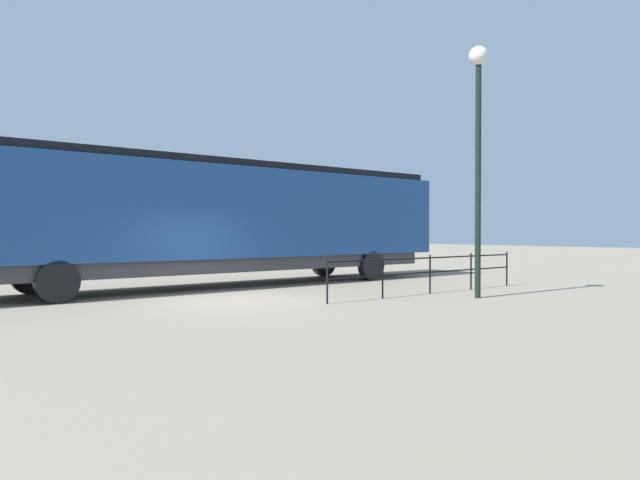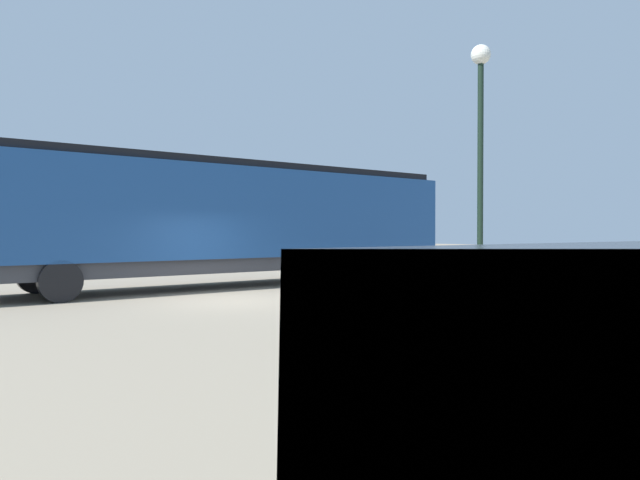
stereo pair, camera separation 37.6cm
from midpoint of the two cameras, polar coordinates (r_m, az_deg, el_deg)
ground_plane at (r=15.74m, az=-7.96°, el=-5.87°), size 120.00×120.00×0.00m
locomotive at (r=20.04m, az=-7.26°, el=2.22°), size 3.12×17.39×4.13m
lamp_post at (r=16.87m, az=16.05°, el=11.23°), size 0.54×0.54×6.93m
platform_fence at (r=17.53m, az=11.55°, el=-2.74°), size 0.05×7.97×1.15m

